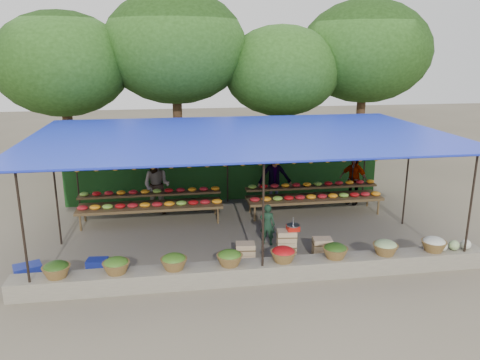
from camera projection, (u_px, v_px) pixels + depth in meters
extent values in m
plane|color=brown|center=(241.00, 233.00, 13.02)|extent=(60.00, 60.00, 0.00)
cube|color=#696154|center=(261.00, 271.00, 10.35)|extent=(10.60, 0.55, 0.40)
cylinder|color=black|center=(24.00, 236.00, 9.17)|extent=(0.05, 0.05, 2.80)
cylinder|color=black|center=(263.00, 223.00, 9.89)|extent=(0.05, 0.05, 2.80)
cylinder|color=black|center=(470.00, 211.00, 10.61)|extent=(0.05, 0.05, 2.80)
cylinder|color=black|center=(56.00, 193.00, 11.93)|extent=(0.05, 0.05, 2.80)
cylinder|color=black|center=(407.00, 178.00, 13.37)|extent=(0.05, 0.05, 2.80)
cylinder|color=black|center=(76.00, 167.00, 14.69)|extent=(0.05, 0.05, 2.80)
cylinder|color=black|center=(227.00, 161.00, 15.41)|extent=(0.05, 0.05, 2.80)
cylinder|color=black|center=(365.00, 156.00, 16.14)|extent=(0.05, 0.05, 2.80)
cube|color=#192BBF|center=(241.00, 134.00, 12.28)|extent=(10.80, 6.60, 0.04)
cube|color=#192BBF|center=(256.00, 157.00, 10.42)|extent=(10.80, 2.19, 0.26)
cube|color=#192BBF|center=(231.00, 129.00, 14.23)|extent=(10.80, 2.19, 0.26)
cylinder|color=#97979C|center=(234.00, 152.00, 13.82)|extent=(9.60, 0.01, 0.01)
ellipsoid|color=yellow|center=(77.00, 167.00, 13.22)|extent=(0.23, 0.17, 0.30)
ellipsoid|color=yellow|center=(96.00, 166.00, 13.30)|extent=(0.23, 0.17, 0.30)
ellipsoid|color=yellow|center=(115.00, 166.00, 13.38)|extent=(0.23, 0.17, 0.30)
ellipsoid|color=yellow|center=(134.00, 165.00, 13.46)|extent=(0.23, 0.17, 0.30)
ellipsoid|color=yellow|center=(153.00, 164.00, 13.54)|extent=(0.23, 0.17, 0.30)
ellipsoid|color=yellow|center=(171.00, 164.00, 13.62)|extent=(0.23, 0.17, 0.30)
ellipsoid|color=yellow|center=(189.00, 163.00, 13.70)|extent=(0.23, 0.17, 0.30)
ellipsoid|color=yellow|center=(207.00, 162.00, 13.78)|extent=(0.23, 0.17, 0.30)
ellipsoid|color=yellow|center=(225.00, 162.00, 13.86)|extent=(0.23, 0.17, 0.30)
ellipsoid|color=yellow|center=(243.00, 161.00, 13.93)|extent=(0.23, 0.17, 0.30)
ellipsoid|color=yellow|center=(260.00, 160.00, 14.01)|extent=(0.23, 0.17, 0.30)
ellipsoid|color=yellow|center=(277.00, 160.00, 14.09)|extent=(0.23, 0.17, 0.30)
ellipsoid|color=yellow|center=(294.00, 159.00, 14.17)|extent=(0.23, 0.17, 0.30)
ellipsoid|color=yellow|center=(311.00, 159.00, 14.25)|extent=(0.23, 0.17, 0.30)
ellipsoid|color=yellow|center=(328.00, 158.00, 14.33)|extent=(0.23, 0.17, 0.30)
ellipsoid|color=yellow|center=(344.00, 157.00, 14.41)|extent=(0.23, 0.17, 0.30)
ellipsoid|color=yellow|center=(360.00, 157.00, 14.49)|extent=(0.23, 0.17, 0.30)
ellipsoid|color=yellow|center=(377.00, 156.00, 14.57)|extent=(0.23, 0.17, 0.30)
ellipsoid|color=#254713|center=(56.00, 267.00, 9.59)|extent=(0.52, 0.52, 0.23)
ellipsoid|color=#3A671B|center=(116.00, 263.00, 9.77)|extent=(0.52, 0.52, 0.23)
ellipsoid|color=#3A671B|center=(174.00, 259.00, 9.95)|extent=(0.52, 0.52, 0.23)
ellipsoid|color=#3A671B|center=(230.00, 256.00, 10.14)|extent=(0.52, 0.52, 0.23)
ellipsoid|color=#AA0E10|center=(283.00, 252.00, 10.32)|extent=(0.52, 0.52, 0.23)
ellipsoid|color=#254713|center=(335.00, 249.00, 10.50)|extent=(0.52, 0.52, 0.23)
ellipsoid|color=#90AF6D|center=(386.00, 245.00, 10.68)|extent=(0.52, 0.52, 0.23)
ellipsoid|color=beige|center=(434.00, 242.00, 10.86)|extent=(0.52, 0.52, 0.23)
cube|color=#1B4A1A|center=(226.00, 164.00, 15.69)|extent=(10.60, 0.06, 2.50)
cylinder|color=#382114|center=(69.00, 133.00, 17.19)|extent=(0.36, 0.36, 3.97)
ellipsoid|color=#19340E|center=(62.00, 64.00, 16.53)|extent=(4.77, 4.77, 3.69)
cylinder|color=#382114|center=(178.00, 122.00, 18.11)|extent=(0.36, 0.36, 4.48)
ellipsoid|color=#19340E|center=(175.00, 47.00, 17.36)|extent=(5.39, 5.39, 4.17)
cylinder|color=#382114|center=(280.00, 131.00, 18.53)|extent=(0.36, 0.36, 3.71)
ellipsoid|color=#19340E|center=(281.00, 71.00, 17.91)|extent=(4.47, 4.47, 3.45)
cylinder|color=#382114|center=(360.00, 119.00, 19.35)|extent=(0.36, 0.36, 4.35)
ellipsoid|color=#19340E|center=(365.00, 51.00, 18.63)|extent=(5.24, 5.24, 4.05)
cube|color=#49341D|center=(151.00, 206.00, 13.75)|extent=(4.20, 0.95, 0.08)
cube|color=#49341D|center=(150.00, 194.00, 13.96)|extent=(4.20, 0.35, 0.06)
cylinder|color=#49341D|center=(80.00, 223.00, 13.15)|extent=(0.06, 0.06, 0.50)
cylinder|color=#49341D|center=(218.00, 215.00, 13.73)|extent=(0.06, 0.06, 0.50)
cylinder|color=#49341D|center=(85.00, 213.00, 13.91)|extent=(0.06, 0.06, 0.50)
cylinder|color=#49341D|center=(215.00, 207.00, 14.49)|extent=(0.06, 0.06, 0.50)
ellipsoid|color=#A8181D|center=(82.00, 208.00, 13.30)|extent=(0.31, 0.26, 0.13)
ellipsoid|color=#7CB838|center=(84.00, 194.00, 13.65)|extent=(0.26, 0.22, 0.12)
ellipsoid|color=orange|center=(95.00, 207.00, 13.35)|extent=(0.31, 0.26, 0.13)
ellipsoid|color=#AA0E10|center=(97.00, 194.00, 13.71)|extent=(0.26, 0.22, 0.12)
ellipsoid|color=#7CB838|center=(108.00, 207.00, 13.40)|extent=(0.31, 0.26, 0.13)
ellipsoid|color=#A8181D|center=(109.00, 193.00, 13.76)|extent=(0.26, 0.22, 0.12)
ellipsoid|color=#AA0E10|center=(120.00, 206.00, 13.46)|extent=(0.31, 0.26, 0.13)
ellipsoid|color=orange|center=(121.00, 193.00, 13.81)|extent=(0.26, 0.22, 0.12)
ellipsoid|color=#A8181D|center=(133.00, 205.00, 13.51)|extent=(0.31, 0.26, 0.13)
ellipsoid|color=#A8181D|center=(133.00, 192.00, 13.87)|extent=(0.26, 0.22, 0.12)
ellipsoid|color=orange|center=(145.00, 205.00, 13.56)|extent=(0.31, 0.26, 0.13)
ellipsoid|color=orange|center=(145.00, 191.00, 13.92)|extent=(0.26, 0.22, 0.12)
ellipsoid|color=#A8181D|center=(157.00, 204.00, 13.61)|extent=(0.31, 0.26, 0.13)
ellipsoid|color=#7CB838|center=(157.00, 191.00, 13.97)|extent=(0.26, 0.22, 0.12)
ellipsoid|color=orange|center=(169.00, 204.00, 13.67)|extent=(0.31, 0.26, 0.13)
ellipsoid|color=#AA0E10|center=(169.00, 190.00, 14.02)|extent=(0.26, 0.22, 0.12)
ellipsoid|color=#7CB838|center=(181.00, 203.00, 13.72)|extent=(0.31, 0.26, 0.13)
ellipsoid|color=#A8181D|center=(181.00, 190.00, 14.08)|extent=(0.26, 0.22, 0.12)
ellipsoid|color=#AA0E10|center=(193.00, 202.00, 13.77)|extent=(0.31, 0.26, 0.13)
ellipsoid|color=orange|center=(192.00, 189.00, 14.13)|extent=(0.26, 0.22, 0.12)
ellipsoid|color=#A8181D|center=(205.00, 202.00, 13.82)|extent=(0.31, 0.26, 0.13)
ellipsoid|color=#A8181D|center=(204.00, 189.00, 14.18)|extent=(0.26, 0.22, 0.12)
ellipsoid|color=orange|center=(217.00, 201.00, 13.88)|extent=(0.31, 0.26, 0.13)
ellipsoid|color=orange|center=(215.00, 188.00, 14.23)|extent=(0.26, 0.22, 0.12)
cube|color=#49341D|center=(314.00, 198.00, 14.51)|extent=(4.20, 0.95, 0.08)
cube|color=#49341D|center=(312.00, 187.00, 14.72)|extent=(4.20, 0.35, 0.06)
cylinder|color=#49341D|center=(255.00, 213.00, 13.90)|extent=(0.06, 0.06, 0.50)
cylinder|color=#49341D|center=(378.00, 207.00, 14.48)|extent=(0.06, 0.06, 0.50)
cylinder|color=#49341D|center=(250.00, 205.00, 14.66)|extent=(0.06, 0.06, 0.50)
cylinder|color=#49341D|center=(368.00, 199.00, 15.25)|extent=(0.06, 0.06, 0.50)
ellipsoid|color=#A8181D|center=(255.00, 199.00, 14.05)|extent=(0.31, 0.26, 0.13)
ellipsoid|color=#7CB838|center=(252.00, 187.00, 14.41)|extent=(0.26, 0.22, 0.12)
ellipsoid|color=orange|center=(266.00, 199.00, 14.10)|extent=(0.31, 0.26, 0.13)
ellipsoid|color=#AA0E10|center=(263.00, 186.00, 14.46)|extent=(0.26, 0.22, 0.12)
ellipsoid|color=#7CB838|center=(278.00, 198.00, 14.16)|extent=(0.31, 0.26, 0.13)
ellipsoid|color=#A8181D|center=(274.00, 186.00, 14.51)|extent=(0.26, 0.22, 0.12)
ellipsoid|color=#AA0E10|center=(289.00, 198.00, 14.21)|extent=(0.31, 0.26, 0.13)
ellipsoid|color=orange|center=(285.00, 185.00, 14.56)|extent=(0.26, 0.22, 0.12)
ellipsoid|color=#A8181D|center=(300.00, 197.00, 14.26)|extent=(0.31, 0.26, 0.13)
ellipsoid|color=#A8181D|center=(296.00, 185.00, 14.62)|extent=(0.26, 0.22, 0.12)
ellipsoid|color=orange|center=(311.00, 197.00, 14.31)|extent=(0.31, 0.26, 0.13)
ellipsoid|color=orange|center=(307.00, 184.00, 14.67)|extent=(0.26, 0.22, 0.12)
ellipsoid|color=#A8181D|center=(322.00, 196.00, 14.37)|extent=(0.31, 0.26, 0.13)
ellipsoid|color=#7CB838|center=(318.00, 184.00, 14.72)|extent=(0.26, 0.22, 0.12)
ellipsoid|color=orange|center=(333.00, 196.00, 14.42)|extent=(0.31, 0.26, 0.13)
ellipsoid|color=#AA0E10|center=(328.00, 183.00, 14.78)|extent=(0.26, 0.22, 0.12)
ellipsoid|color=#7CB838|center=(344.00, 195.00, 14.47)|extent=(0.31, 0.26, 0.13)
ellipsoid|color=#A8181D|center=(339.00, 183.00, 14.83)|extent=(0.26, 0.22, 0.12)
ellipsoid|color=#AA0E10|center=(354.00, 195.00, 14.52)|extent=(0.31, 0.26, 0.13)
ellipsoid|color=orange|center=(349.00, 182.00, 14.88)|extent=(0.26, 0.22, 0.12)
ellipsoid|color=#A8181D|center=(365.00, 194.00, 14.58)|extent=(0.31, 0.26, 0.13)
ellipsoid|color=#A8181D|center=(360.00, 182.00, 14.93)|extent=(0.26, 0.22, 0.12)
ellipsoid|color=orange|center=(376.00, 194.00, 14.63)|extent=(0.31, 0.26, 0.13)
ellipsoid|color=orange|center=(370.00, 181.00, 14.99)|extent=(0.26, 0.22, 0.12)
cube|color=tan|center=(245.00, 258.00, 11.16)|extent=(0.49, 0.39, 0.25)
cube|color=tan|center=(245.00, 248.00, 11.09)|extent=(0.49, 0.39, 0.25)
cube|color=tan|center=(286.00, 256.00, 11.31)|extent=(0.49, 0.39, 0.25)
cube|color=tan|center=(286.00, 246.00, 11.24)|extent=(0.49, 0.39, 0.25)
cube|color=tan|center=(287.00, 236.00, 11.17)|extent=(0.49, 0.39, 0.25)
cube|color=tan|center=(322.00, 253.00, 11.45)|extent=(0.49, 0.39, 0.25)
cube|color=tan|center=(322.00, 243.00, 11.38)|extent=(0.49, 0.39, 0.25)
cube|color=red|center=(293.00, 228.00, 11.15)|extent=(0.29, 0.25, 0.11)
cylinder|color=#97979C|center=(293.00, 225.00, 11.13)|extent=(0.31, 0.31, 0.03)
cylinder|color=#97979C|center=(293.00, 222.00, 11.11)|extent=(0.03, 0.03, 0.21)
imported|color=#193723|center=(267.00, 224.00, 12.15)|extent=(0.48, 0.41, 1.10)
imported|color=slate|center=(157.00, 186.00, 14.40)|extent=(1.08, 0.98, 1.81)
imported|color=slate|center=(275.00, 176.00, 15.48)|extent=(1.20, 0.74, 1.81)
imported|color=slate|center=(353.00, 180.00, 15.39)|extent=(0.96, 0.97, 1.65)
cube|color=navy|center=(97.00, 265.00, 10.79)|extent=(0.50, 0.39, 0.28)
cube|color=navy|center=(28.00, 272.00, 10.36)|extent=(0.68, 0.60, 0.34)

